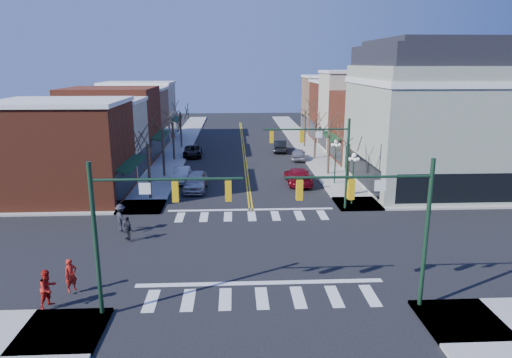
{
  "coord_description": "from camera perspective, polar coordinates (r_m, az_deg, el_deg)",
  "views": [
    {
      "loc": [
        -1.28,
        -26.43,
        11.21
      ],
      "look_at": [
        0.34,
        6.6,
        2.8
      ],
      "focal_mm": 32.0,
      "sensor_mm": 36.0,
      "label": 1
    }
  ],
  "objects": [
    {
      "name": "pedestrian_dark_a",
      "position": [
        30.65,
        -15.77,
        -5.9
      ],
      "size": [
        0.88,
        0.93,
        1.55
      ],
      "primitive_type": "imported",
      "rotation": [
        0.0,
        0.0,
        -0.85
      ],
      "color": "black",
      "rests_on": "sidewalk_left"
    },
    {
      "name": "bldg_right_tan",
      "position": [
        77.57,
        9.83,
        9.1
      ],
      "size": [
        10.0,
        8.0,
        9.0
      ],
      "primitive_type": "cube",
      "color": "#9E7657",
      "rests_on": "ground"
    },
    {
      "name": "traffic_mast_near_right",
      "position": [
        21.24,
        16.14,
        -4.14
      ],
      "size": [
        6.6,
        0.28,
        7.2
      ],
      "color": "#14331E",
      "rests_on": "ground"
    },
    {
      "name": "ground",
      "position": [
        28.74,
        -0.03,
        -8.69
      ],
      "size": [
        160.0,
        160.0,
        0.0
      ],
      "primitive_type": "plane",
      "color": "black",
      "rests_on": "ground"
    },
    {
      "name": "pedestrian_red_b",
      "position": [
        23.8,
        -24.58,
        -12.33
      ],
      "size": [
        1.05,
        1.12,
        1.84
      ],
      "primitive_type": "imported",
      "rotation": [
        0.0,
        0.0,
        1.06
      ],
      "color": "red",
      "rests_on": "sidewalk_left"
    },
    {
      "name": "bldg_left_brick_a",
      "position": [
        41.38,
        -22.89,
        3.1
      ],
      "size": [
        10.0,
        8.5,
        8.0
      ],
      "primitive_type": "cube",
      "color": "maroon",
      "rests_on": "ground"
    },
    {
      "name": "sidewalk_left",
      "position": [
        48.33,
        -11.62,
        0.65
      ],
      "size": [
        3.5,
        70.0,
        0.15
      ],
      "primitive_type": "cube",
      "color": "#9E9B93",
      "rests_on": "ground"
    },
    {
      "name": "pedestrian_dark_b",
      "position": [
        32.18,
        -16.54,
        -4.67
      ],
      "size": [
        1.31,
        1.39,
        1.89
      ],
      "primitive_type": "imported",
      "rotation": [
        0.0,
        0.0,
        2.25
      ],
      "color": "#212129",
      "rests_on": "sidewalk_left"
    },
    {
      "name": "tree_right_c",
      "position": [
        55.01,
        7.4,
        4.95
      ],
      "size": [
        0.24,
        0.24,
        4.83
      ],
      "primitive_type": "cylinder",
      "color": "#382B21",
      "rests_on": "ground"
    },
    {
      "name": "lamppost_corner",
      "position": [
        37.12,
        12.07,
        1.11
      ],
      "size": [
        0.36,
        0.36,
        4.33
      ],
      "color": "#14331E",
      "rests_on": "ground"
    },
    {
      "name": "traffic_mast_far_right",
      "position": [
        35.12,
        8.47,
        3.44
      ],
      "size": [
        6.6,
        0.28,
        7.2
      ],
      "color": "#14331E",
      "rests_on": "ground"
    },
    {
      "name": "bldg_left_stucco_a",
      "position": [
        48.66,
        -19.83,
        4.6
      ],
      "size": [
        10.0,
        7.0,
        7.5
      ],
      "primitive_type": "cube",
      "color": "#B7B297",
      "rests_on": "ground"
    },
    {
      "name": "car_left_mid",
      "position": [
        44.89,
        -9.27,
        0.53
      ],
      "size": [
        1.51,
        4.24,
        1.39
      ],
      "primitive_type": "imported",
      "rotation": [
        0.0,
        0.0,
        0.01
      ],
      "color": "silver",
      "rests_on": "ground"
    },
    {
      "name": "car_right_near",
      "position": [
        43.58,
        5.3,
        0.37
      ],
      "size": [
        2.28,
        5.44,
        1.57
      ],
      "primitive_type": "imported",
      "rotation": [
        0.0,
        0.0,
        3.16
      ],
      "color": "maroon",
      "rests_on": "ground"
    },
    {
      "name": "tree_left_b",
      "position": [
        46.8,
        -11.52,
        3.28
      ],
      "size": [
        0.24,
        0.24,
        5.04
      ],
      "primitive_type": "cylinder",
      "color": "#382B21",
      "rests_on": "ground"
    },
    {
      "name": "tree_left_a",
      "position": [
        39.11,
        -13.22,
        0.84
      ],
      "size": [
        0.24,
        0.24,
        4.76
      ],
      "primitive_type": "cylinder",
      "color": "#382B21",
      "rests_on": "ground"
    },
    {
      "name": "tree_left_c",
      "position": [
        54.64,
        -10.29,
        4.63
      ],
      "size": [
        0.24,
        0.24,
        4.55
      ],
      "primitive_type": "cylinder",
      "color": "#382B21",
      "rests_on": "ground"
    },
    {
      "name": "victorian_corner",
      "position": [
        44.86,
        20.75,
        7.53
      ],
      "size": [
        12.25,
        14.25,
        13.3
      ],
      "color": "gray",
      "rests_on": "ground"
    },
    {
      "name": "pedestrian_red_a",
      "position": [
        24.9,
        -22.12,
        -11.09
      ],
      "size": [
        0.72,
        0.72,
        1.69
      ],
      "primitive_type": "imported",
      "rotation": [
        0.0,
        0.0,
        0.76
      ],
      "color": "#AF1B12",
      "rests_on": "sidewalk_left"
    },
    {
      "name": "tree_right_d",
      "position": [
        62.8,
        6.13,
        6.2
      ],
      "size": [
        0.24,
        0.24,
        4.97
      ],
      "primitive_type": "cylinder",
      "color": "#382B21",
      "rests_on": "ground"
    },
    {
      "name": "lamppost_midblock",
      "position": [
        43.3,
        9.91,
        3.07
      ],
      "size": [
        0.36,
        0.36,
        4.33
      ],
      "color": "#14331E",
      "rests_on": "ground"
    },
    {
      "name": "sidewalk_right",
      "position": [
        48.79,
        9.14,
        0.89
      ],
      "size": [
        3.5,
        70.0,
        0.15
      ],
      "primitive_type": "cube",
      "color": "#9E9B93",
      "rests_on": "ground"
    },
    {
      "name": "bldg_left_tan",
      "position": [
        64.2,
        -15.71,
        7.2
      ],
      "size": [
        10.0,
        7.5,
        7.8
      ],
      "primitive_type": "cube",
      "color": "#9E7657",
      "rests_on": "ground"
    },
    {
      "name": "car_right_mid",
      "position": [
        54.59,
        5.35,
        3.09
      ],
      "size": [
        2.1,
        4.2,
        1.38
      ],
      "primitive_type": "imported",
      "rotation": [
        0.0,
        0.0,
        3.02
      ],
      "color": "#A5A5AA",
      "rests_on": "ground"
    },
    {
      "name": "tree_right_b",
      "position": [
        47.24,
        9.09,
        3.58
      ],
      "size": [
        0.24,
        0.24,
        5.18
      ],
      "primitive_type": "cylinder",
      "color": "#382B21",
      "rests_on": "ground"
    },
    {
      "name": "car_right_far",
      "position": [
        59.6,
        3.1,
        4.16
      ],
      "size": [
        2.26,
        4.85,
        1.54
      ],
      "primitive_type": "imported",
      "rotation": [
        0.0,
        0.0,
        3.0
      ],
      "color": "black",
      "rests_on": "ground"
    },
    {
      "name": "car_left_far",
      "position": [
        56.96,
        -7.93,
        3.46
      ],
      "size": [
        2.36,
        4.84,
        1.32
      ],
      "primitive_type": "imported",
      "rotation": [
        0.0,
        0.0,
        0.03
      ],
      "color": "black",
      "rests_on": "ground"
    },
    {
      "name": "bldg_right_stucco",
      "position": [
        62.55,
        12.91,
        8.22
      ],
      "size": [
        10.0,
        7.0,
        10.0
      ],
      "primitive_type": "cube",
      "color": "#B7B297",
      "rests_on": "ground"
    },
    {
      "name": "tree_left_d",
      "position": [
        62.46,
        -9.37,
        6.02
      ],
      "size": [
        0.24,
        0.24,
        4.9
      ],
      "primitive_type": "cylinder",
      "color": "#382B21",
      "rests_on": "ground"
    },
    {
      "name": "bldg_left_brick_b",
      "position": [
        56.21,
        -17.55,
        6.5
      ],
      "size": [
        10.0,
        9.0,
        8.5
      ],
      "primitive_type": "cube",
      "color": "maroon",
      "rests_on": "ground"
    },
    {
      "name": "bldg_left_stucco_b",
      "position": [
        71.72,
        -14.37,
        8.14
      ],
      "size": [
        10.0,
        8.0,
        8.2
      ],
      "primitive_type": "cube",
      "color": "#B7B297",
      "rests_on": "ground"
    },
    {
      "name": "bldg_right_brick_a",
      "position": [
        55.29,
        14.98,
        6.29
      ],
      "size": [
        10.0,
        8.5,
        8.0
      ],
      "primitive_type": "cube",
      "color": "maroon",
      "rests_on": "ground"
    },
    {
      "name": "tree_right_a",
      "position": [
        39.67,
        11.4,
        1.02
      ],
      "size": [
        0.24,
        0.24,
        4.62
      ],
      "primitive_type": "cylinder",
      "color": "#382B21",
      "rests_on": "ground"
    },
    {
      "name": "traffic_mast_near_left",
      "position": [
        20.56,
        -14.67,
        -4.65
      ],
      "size": [
        6.6,
        0.28,
        7.2
      ],
      "color": "#14331E",
      "rests_on": "ground"
    },
    {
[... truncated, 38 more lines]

